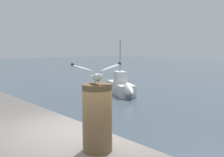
{
  "coord_description": "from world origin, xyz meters",
  "views": [
    {
      "loc": [
        3.2,
        -2.58,
        3.05
      ],
      "look_at": [
        0.66,
        -0.32,
        2.62
      ],
      "focal_mm": 41.87,
      "sensor_mm": 36.0,
      "label": 1
    }
  ],
  "objects": [
    {
      "name": "mooring_post",
      "position": [
        0.66,
        -0.57,
        2.14
      ],
      "size": [
        0.38,
        0.38,
        0.87
      ],
      "primitive_type": "cylinder",
      "color": "brown",
      "rests_on": "harbor_quay"
    },
    {
      "name": "seagull",
      "position": [
        0.66,
        -0.57,
        2.71
      ],
      "size": [
        0.38,
        0.62,
        0.27
      ],
      "color": "#C67160",
      "rests_on": "mooring_post"
    },
    {
      "name": "boat_white",
      "position": [
        -8.49,
        8.7,
        0.46
      ],
      "size": [
        3.86,
        2.55,
        3.47
      ],
      "color": "silver",
      "rests_on": "ground_plane"
    }
  ]
}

